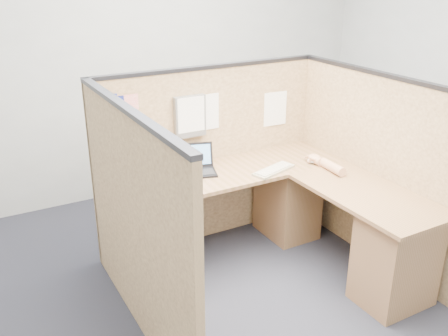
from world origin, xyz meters
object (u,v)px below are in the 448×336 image
keyboard (274,170)px  l_desk (274,222)px  mouse (314,160)px  laptop (195,165)px

keyboard → l_desk: bearing=-138.4°
mouse → keyboard: bearing=178.2°
l_desk → laptop: laptop is taller
l_desk → laptop: 0.78m
keyboard → mouse: bearing=-19.0°
mouse → l_desk: bearing=-160.0°
l_desk → keyboard: (0.12, 0.20, 0.35)m
l_desk → mouse: size_ratio=17.00×
l_desk → laptop: (-0.43, 0.51, 0.39)m
laptop → mouse: 1.01m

